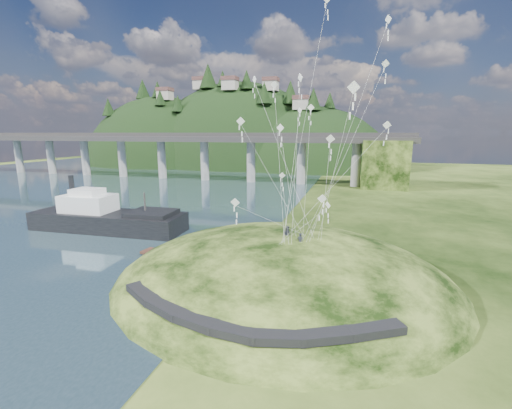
# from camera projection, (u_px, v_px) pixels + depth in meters

# --- Properties ---
(ground) EXTENTS (320.00, 320.00, 0.00)m
(ground) POSITION_uv_depth(u_px,v_px,m) (203.00, 279.00, 35.79)
(ground) COLOR black
(ground) RESTS_ON ground
(grass_hill) EXTENTS (36.00, 32.00, 13.00)m
(grass_hill) POSITION_uv_depth(u_px,v_px,m) (282.00, 294.00, 35.76)
(grass_hill) COLOR black
(grass_hill) RESTS_ON ground
(footpath) EXTENTS (22.29, 5.84, 0.83)m
(footpath) POSITION_uv_depth(u_px,v_px,m) (240.00, 319.00, 24.14)
(footpath) COLOR black
(footpath) RESTS_ON ground
(bridge) EXTENTS (160.00, 11.00, 15.00)m
(bridge) POSITION_uv_depth(u_px,v_px,m) (221.00, 150.00, 106.88)
(bridge) COLOR #2D2B2B
(bridge) RESTS_ON ground
(far_ridge) EXTENTS (153.00, 70.00, 94.50)m
(far_ridge) POSITION_uv_depth(u_px,v_px,m) (229.00, 180.00, 164.05)
(far_ridge) COLOR black
(far_ridge) RESTS_ON ground
(work_barge) EXTENTS (24.50, 7.78, 8.47)m
(work_barge) POSITION_uv_depth(u_px,v_px,m) (106.00, 217.00, 53.35)
(work_barge) COLOR black
(work_barge) RESTS_ON ground
(wooden_dock) EXTENTS (12.49, 3.59, 0.88)m
(wooden_dock) POSITION_uv_depth(u_px,v_px,m) (185.00, 258.00, 40.84)
(wooden_dock) COLOR #3A2017
(wooden_dock) RESTS_ON ground
(kite_flyers) EXTENTS (2.41, 2.30, 1.88)m
(kite_flyers) POSITION_uv_depth(u_px,v_px,m) (290.00, 227.00, 33.66)
(kite_flyers) COLOR #23252E
(kite_flyers) RESTS_ON ground
(kite_swarm) EXTENTS (14.07, 15.83, 21.12)m
(kite_swarm) POSITION_uv_depth(u_px,v_px,m) (308.00, 117.00, 32.81)
(kite_swarm) COLOR white
(kite_swarm) RESTS_ON ground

